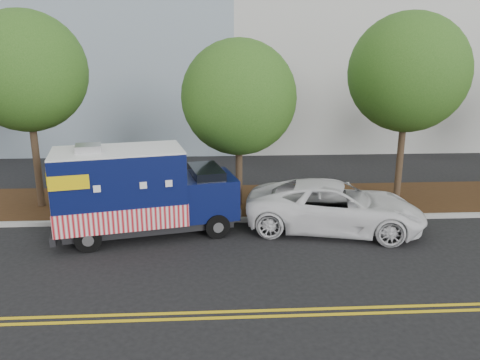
{
  "coord_description": "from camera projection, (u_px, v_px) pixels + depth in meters",
  "views": [
    {
      "loc": [
        0.85,
        -14.02,
        5.84
      ],
      "look_at": [
        1.68,
        0.6,
        1.75
      ],
      "focal_mm": 35.0,
      "sensor_mm": 36.0,
      "label": 1
    }
  ],
  "objects": [
    {
      "name": "white_car",
      "position": [
        335.0,
        206.0,
        15.56
      ],
      "size": [
        6.28,
        3.94,
        1.62
      ],
      "primitive_type": "imported",
      "rotation": [
        0.0,
        0.0,
        1.34
      ],
      "color": "white",
      "rests_on": "ground"
    },
    {
      "name": "curb",
      "position": [
        191.0,
        221.0,
        16.34
      ],
      "size": [
        120.0,
        0.18,
        0.15
      ],
      "primitive_type": "cube",
      "color": "#9E9E99",
      "rests_on": "ground"
    },
    {
      "name": "sign_post",
      "position": [
        89.0,
        189.0,
        16.19
      ],
      "size": [
        0.06,
        0.06,
        2.4
      ],
      "primitive_type": "cube",
      "color": "#473828",
      "rests_on": "ground"
    },
    {
      "name": "tree_a",
      "position": [
        26.0,
        72.0,
        16.37
      ],
      "size": [
        4.23,
        4.23,
        7.22
      ],
      "color": "#38281C",
      "rests_on": "ground"
    },
    {
      "name": "tree_c",
      "position": [
        408.0,
        73.0,
        17.36
      ],
      "size": [
        4.42,
        4.42,
        7.23
      ],
      "color": "#38281C",
      "rests_on": "ground"
    },
    {
      "name": "centerline_far",
      "position": [
        179.0,
        319.0,
        10.49
      ],
      "size": [
        120.0,
        0.1,
        0.01
      ],
      "primitive_type": "cube",
      "color": "gold",
      "rests_on": "ground"
    },
    {
      "name": "tree_b",
      "position": [
        239.0,
        98.0,
        16.79
      ],
      "size": [
        4.16,
        4.16,
        6.27
      ],
      "color": "#38281C",
      "rests_on": "ground"
    },
    {
      "name": "mulch_strip",
      "position": [
        193.0,
        202.0,
        18.36
      ],
      "size": [
        120.0,
        4.0,
        0.15
      ],
      "primitive_type": "cube",
      "color": "black",
      "rests_on": "ground"
    },
    {
      "name": "ground",
      "position": [
        189.0,
        238.0,
        15.01
      ],
      "size": [
        120.0,
        120.0,
        0.0
      ],
      "primitive_type": "plane",
      "color": "black",
      "rests_on": "ground"
    },
    {
      "name": "food_truck",
      "position": [
        137.0,
        194.0,
        14.96
      ],
      "size": [
        6.13,
        3.31,
        3.07
      ],
      "rotation": [
        0.0,
        0.0,
        0.22
      ],
      "color": "black",
      "rests_on": "ground"
    },
    {
      "name": "centerline_near",
      "position": [
        180.0,
        313.0,
        10.73
      ],
      "size": [
        120.0,
        0.1,
        0.01
      ],
      "primitive_type": "cube",
      "color": "gold",
      "rests_on": "ground"
    }
  ]
}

